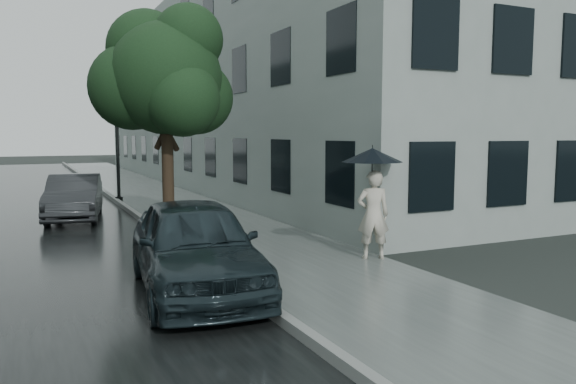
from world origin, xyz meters
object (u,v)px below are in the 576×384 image
street_tree (165,77)px  car_far (74,197)px  lamp_post (112,129)px  car_near (195,246)px  pedestrian (373,215)px

street_tree → car_far: bearing=115.0°
lamp_post → car_near: size_ratio=1.06×
car_near → car_far: car_near is taller
lamp_post → car_near: (-0.59, -12.67, -1.92)m
pedestrian → car_near: bearing=33.6°
street_tree → car_near: street_tree is taller
lamp_post → car_near: lamp_post is taller
street_tree → car_near: size_ratio=1.26×
pedestrian → street_tree: (-3.15, 4.20, 2.95)m
car_near → car_far: (-1.08, 8.92, -0.09)m
car_far → street_tree: bearing=-55.4°
street_tree → car_far: size_ratio=1.39×
car_near → lamp_post: bearing=93.4°
lamp_post → car_near: 12.82m
street_tree → car_near: bearing=-98.5°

